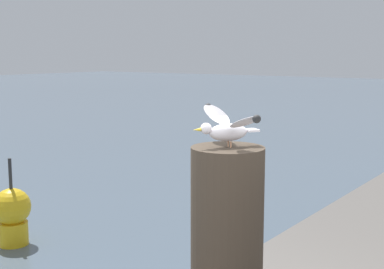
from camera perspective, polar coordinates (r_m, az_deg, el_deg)
The scene contains 3 objects.
mooring_post at distance 3.16m, azimuth 3.73°, elevation -9.67°, with size 0.42×0.42×0.93m, color #382D23.
seagull at distance 3.03m, azimuth 3.79°, elevation 0.90°, with size 0.48×0.63×0.22m.
channel_buoy at distance 8.60m, azimuth -18.46°, elevation -7.97°, with size 0.56×0.56×1.33m.
Camera 1 is at (-1.68, -1.88, 2.87)m, focal length 50.45 mm.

